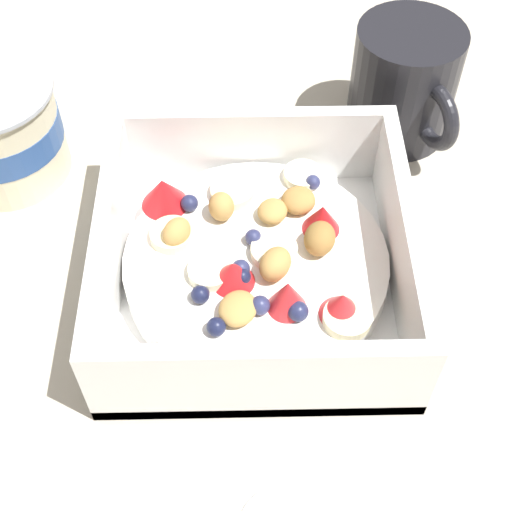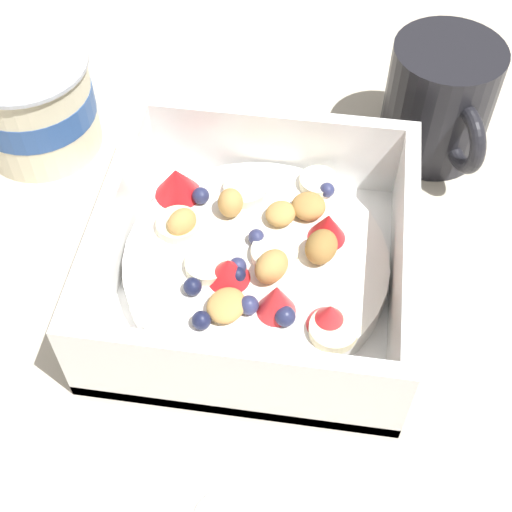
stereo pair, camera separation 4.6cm
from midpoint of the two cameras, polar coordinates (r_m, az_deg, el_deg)
ground_plane at (r=0.47m, az=3.93°, el=-3.85°), size 2.40×2.40×0.00m
fruit_bowl at (r=0.46m, az=2.82°, el=-0.68°), size 0.20×0.20×0.07m
yogurt_cup at (r=0.56m, az=-15.14°, el=11.54°), size 0.10×0.10×0.08m
coffee_mug at (r=0.56m, az=16.79°, el=11.56°), size 0.11×0.08×0.09m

